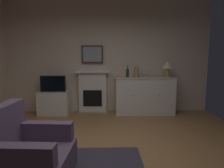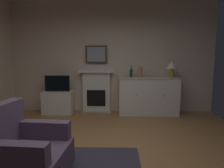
{
  "view_description": "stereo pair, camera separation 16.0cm",
  "coord_description": "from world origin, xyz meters",
  "px_view_note": "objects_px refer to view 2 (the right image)",
  "views": [
    {
      "loc": [
        -0.0,
        -2.49,
        1.42
      ],
      "look_at": [
        0.07,
        0.68,
        1.0
      ],
      "focal_mm": 31.39,
      "sensor_mm": 36.0,
      "label": 1
    },
    {
      "loc": [
        0.16,
        -2.49,
        1.42
      ],
      "look_at": [
        0.07,
        0.68,
        1.0
      ],
      "focal_mm": 31.39,
      "sensor_mm": 36.0,
      "label": 2
    }
  ],
  "objects_px": {
    "vase_decorative": "(140,72)",
    "wine_glass_center": "(150,72)",
    "framed_picture": "(96,54)",
    "wine_glass_left": "(146,72)",
    "fireplace_unit": "(96,92)",
    "sideboard_cabinet": "(148,96)",
    "wine_bottle": "(131,73)",
    "armchair": "(24,152)",
    "tv_cabinet": "(58,102)",
    "tv_set": "(57,83)",
    "table_lamp": "(172,66)",
    "wine_glass_right": "(155,72)"
  },
  "relations": [
    {
      "from": "table_lamp",
      "to": "wine_glass_right",
      "type": "distance_m",
      "value": 0.44
    },
    {
      "from": "framed_picture",
      "to": "wine_glass_left",
      "type": "height_order",
      "value": "framed_picture"
    },
    {
      "from": "fireplace_unit",
      "to": "wine_glass_left",
      "type": "distance_m",
      "value": 1.37
    },
    {
      "from": "tv_cabinet",
      "to": "armchair",
      "type": "relative_size",
      "value": 0.82
    },
    {
      "from": "fireplace_unit",
      "to": "tv_set",
      "type": "height_order",
      "value": "fireplace_unit"
    },
    {
      "from": "sideboard_cabinet",
      "to": "vase_decorative",
      "type": "bearing_deg",
      "value": -167.24
    },
    {
      "from": "wine_glass_right",
      "to": "vase_decorative",
      "type": "bearing_deg",
      "value": -166.74
    },
    {
      "from": "sideboard_cabinet",
      "to": "wine_glass_left",
      "type": "distance_m",
      "value": 0.6
    },
    {
      "from": "wine_glass_left",
      "to": "armchair",
      "type": "distance_m",
      "value": 3.45
    },
    {
      "from": "table_lamp",
      "to": "tv_set",
      "type": "distance_m",
      "value": 2.9
    },
    {
      "from": "tv_set",
      "to": "vase_decorative",
      "type": "bearing_deg",
      "value": -1.15
    },
    {
      "from": "table_lamp",
      "to": "wine_glass_center",
      "type": "distance_m",
      "value": 0.55
    },
    {
      "from": "framed_picture",
      "to": "armchair",
      "type": "xyz_separation_m",
      "value": [
        -0.49,
        -3.09,
        -1.14
      ]
    },
    {
      "from": "table_lamp",
      "to": "wine_bottle",
      "type": "bearing_deg",
      "value": 177.43
    },
    {
      "from": "wine_glass_center",
      "to": "tv_cabinet",
      "type": "xyz_separation_m",
      "value": [
        -2.35,
        -0.01,
        -0.77
      ]
    },
    {
      "from": "tv_cabinet",
      "to": "table_lamp",
      "type": "bearing_deg",
      "value": -0.3
    },
    {
      "from": "vase_decorative",
      "to": "tv_cabinet",
      "type": "relative_size",
      "value": 0.38
    },
    {
      "from": "wine_bottle",
      "to": "vase_decorative",
      "type": "bearing_deg",
      "value": -23.25
    },
    {
      "from": "sideboard_cabinet",
      "to": "tv_cabinet",
      "type": "distance_m",
      "value": 2.32
    },
    {
      "from": "framed_picture",
      "to": "armchair",
      "type": "bearing_deg",
      "value": -99.05
    },
    {
      "from": "wine_glass_left",
      "to": "armchair",
      "type": "height_order",
      "value": "wine_glass_left"
    },
    {
      "from": "sideboard_cabinet",
      "to": "armchair",
      "type": "relative_size",
      "value": 1.63
    },
    {
      "from": "tv_cabinet",
      "to": "armchair",
      "type": "distance_m",
      "value": 2.92
    },
    {
      "from": "sideboard_cabinet",
      "to": "table_lamp",
      "type": "xyz_separation_m",
      "value": [
        0.56,
        0.0,
        0.75
      ]
    },
    {
      "from": "tv_cabinet",
      "to": "vase_decorative",
      "type": "bearing_deg",
      "value": -1.78
    },
    {
      "from": "fireplace_unit",
      "to": "sideboard_cabinet",
      "type": "relative_size",
      "value": 0.73
    },
    {
      "from": "table_lamp",
      "to": "armchair",
      "type": "xyz_separation_m",
      "value": [
        -2.39,
        -2.86,
        -0.84
      ]
    },
    {
      "from": "vase_decorative",
      "to": "sideboard_cabinet",
      "type": "bearing_deg",
      "value": 12.76
    },
    {
      "from": "framed_picture",
      "to": "tv_cabinet",
      "type": "distance_m",
      "value": 1.58
    },
    {
      "from": "vase_decorative",
      "to": "wine_glass_center",
      "type": "bearing_deg",
      "value": 15.52
    },
    {
      "from": "wine_glass_left",
      "to": "vase_decorative",
      "type": "xyz_separation_m",
      "value": [
        -0.15,
        -0.08,
        0.02
      ]
    },
    {
      "from": "wine_glass_left",
      "to": "vase_decorative",
      "type": "distance_m",
      "value": 0.17
    },
    {
      "from": "wine_glass_center",
      "to": "wine_glass_right",
      "type": "xyz_separation_m",
      "value": [
        0.11,
        0.02,
        0.0
      ]
    },
    {
      "from": "table_lamp",
      "to": "wine_bottle",
      "type": "xyz_separation_m",
      "value": [
        -1.0,
        0.04,
        -0.17
      ]
    },
    {
      "from": "table_lamp",
      "to": "vase_decorative",
      "type": "xyz_separation_m",
      "value": [
        -0.78,
        -0.05,
        -0.14
      ]
    },
    {
      "from": "fireplace_unit",
      "to": "framed_picture",
      "type": "xyz_separation_m",
      "value": [
        0.0,
        0.05,
        0.97
      ]
    },
    {
      "from": "wine_glass_left",
      "to": "tv_set",
      "type": "distance_m",
      "value": 2.26
    },
    {
      "from": "fireplace_unit",
      "to": "sideboard_cabinet",
      "type": "height_order",
      "value": "fireplace_unit"
    },
    {
      "from": "wine_glass_left",
      "to": "wine_glass_center",
      "type": "distance_m",
      "value": 0.11
    },
    {
      "from": "sideboard_cabinet",
      "to": "wine_glass_left",
      "type": "relative_size",
      "value": 9.1
    },
    {
      "from": "table_lamp",
      "to": "wine_glass_center",
      "type": "xyz_separation_m",
      "value": [
        -0.52,
        0.02,
        -0.16
      ]
    },
    {
      "from": "tv_set",
      "to": "table_lamp",
      "type": "bearing_deg",
      "value": 0.16
    },
    {
      "from": "sideboard_cabinet",
      "to": "armchair",
      "type": "bearing_deg",
      "value": -122.54
    },
    {
      "from": "wine_bottle",
      "to": "armchair",
      "type": "relative_size",
      "value": 0.32
    },
    {
      "from": "table_lamp",
      "to": "wine_glass_center",
      "type": "relative_size",
      "value": 2.42
    },
    {
      "from": "wine_bottle",
      "to": "framed_picture",
      "type": "bearing_deg",
      "value": 168.77
    },
    {
      "from": "wine_bottle",
      "to": "wine_glass_center",
      "type": "xyz_separation_m",
      "value": [
        0.48,
        -0.02,
        0.01
      ]
    },
    {
      "from": "wine_glass_left",
      "to": "table_lamp",
      "type": "bearing_deg",
      "value": -2.42
    },
    {
      "from": "framed_picture",
      "to": "table_lamp",
      "type": "distance_m",
      "value": 1.93
    },
    {
      "from": "table_lamp",
      "to": "wine_glass_right",
      "type": "height_order",
      "value": "table_lamp"
    }
  ]
}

